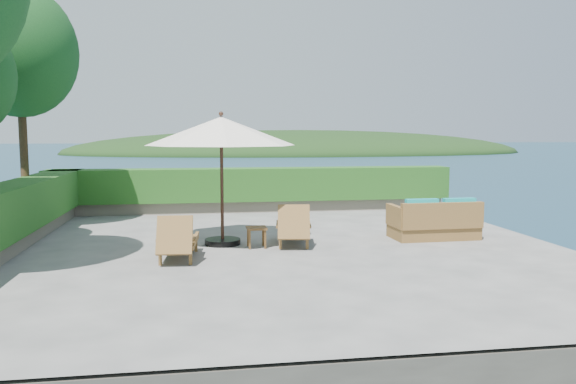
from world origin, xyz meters
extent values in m
plane|color=gray|center=(0.00, 0.00, 0.00)|extent=(12.00, 12.00, 0.00)
cube|color=#595247|center=(0.00, 0.00, -1.55)|extent=(12.00, 12.00, 3.00)
plane|color=#163046|center=(0.00, 0.00, -3.00)|extent=(600.00, 600.00, 0.00)
ellipsoid|color=black|center=(25.00, 140.00, -3.00)|extent=(126.00, 57.60, 12.60)
cube|color=slate|center=(0.00, 5.60, 0.18)|extent=(12.00, 0.60, 0.36)
cube|color=slate|center=(-5.60, 0.00, 0.18)|extent=(0.60, 12.00, 0.36)
cube|color=#174A15|center=(0.00, 5.60, 0.85)|extent=(12.40, 0.90, 1.00)
cylinder|color=#472F1B|center=(-6.00, 3.20, 2.34)|extent=(0.20, 0.20, 4.68)
ellipsoid|color=#133D18|center=(-6.00, 3.20, 4.42)|extent=(2.80, 2.80, 3.22)
cylinder|color=black|center=(-1.20, 0.50, 0.06)|extent=(0.81, 0.81, 0.12)
cylinder|color=#321C12|center=(-1.20, 0.50, 1.39)|extent=(0.07, 0.07, 2.78)
cone|color=white|center=(-1.20, 0.50, 2.47)|extent=(3.34, 3.34, 0.61)
sphere|color=#321C12|center=(-1.20, 0.50, 2.84)|extent=(0.10, 0.10, 0.10)
cube|color=olive|center=(-2.41, -1.30, 0.13)|extent=(0.06, 0.06, 0.26)
cube|color=olive|center=(-1.86, -1.34, 0.13)|extent=(0.06, 0.06, 0.26)
cube|color=olive|center=(-2.32, -0.12, 0.13)|extent=(0.06, 0.06, 0.26)
cube|color=olive|center=(-1.77, -0.16, 0.13)|extent=(0.06, 0.06, 0.26)
cube|color=olive|center=(-2.08, -0.63, 0.30)|extent=(0.75, 1.33, 0.09)
cube|color=olive|center=(-2.14, -1.37, 0.57)|extent=(0.68, 0.47, 0.69)
cube|color=olive|center=(-2.43, -0.81, 0.44)|extent=(0.12, 0.84, 0.05)
cube|color=olive|center=(-1.76, -0.86, 0.44)|extent=(0.12, 0.84, 0.05)
cube|color=olive|center=(-0.02, -0.20, 0.13)|extent=(0.07, 0.07, 0.26)
cube|color=olive|center=(0.54, -0.28, 0.13)|extent=(0.07, 0.07, 0.26)
cube|color=olive|center=(0.16, 1.00, 0.13)|extent=(0.07, 0.07, 0.26)
cube|color=olive|center=(0.72, 0.91, 0.13)|extent=(0.07, 0.07, 0.26)
cube|color=olive|center=(0.36, 0.46, 0.30)|extent=(0.85, 1.39, 0.09)
cube|color=olive|center=(0.25, -0.29, 0.58)|extent=(0.72, 0.52, 0.70)
cube|color=olive|center=(0.00, 0.31, 0.45)|extent=(0.19, 0.86, 0.05)
cube|color=olive|center=(0.67, 0.21, 0.45)|extent=(0.19, 0.86, 0.05)
cube|color=brown|center=(-0.66, -0.12, 0.20)|extent=(0.04, 0.04, 0.40)
cube|color=brown|center=(-0.33, -0.11, 0.20)|extent=(0.04, 0.04, 0.40)
cube|color=brown|center=(-0.66, 0.21, 0.20)|extent=(0.04, 0.04, 0.40)
cube|color=brown|center=(-0.34, 0.21, 0.20)|extent=(0.04, 0.04, 0.40)
cube|color=brown|center=(-0.50, 0.05, 0.42)|extent=(0.43, 0.43, 0.05)
cube|color=olive|center=(3.66, 0.49, 0.21)|extent=(1.96, 1.02, 0.43)
cube|color=olive|center=(3.68, 0.04, 0.59)|extent=(1.94, 0.20, 0.59)
cube|color=olive|center=(2.74, 0.47, 0.54)|extent=(0.16, 0.97, 0.48)
cube|color=olive|center=(4.59, 0.52, 0.54)|extent=(0.16, 0.97, 0.48)
cube|color=teal|center=(3.21, 0.53, 0.53)|extent=(0.86, 0.80, 0.19)
cube|color=teal|center=(4.11, 0.56, 0.53)|extent=(0.86, 0.80, 0.19)
cube|color=teal|center=(3.22, 0.14, 0.77)|extent=(0.76, 0.17, 0.39)
cube|color=teal|center=(4.12, 0.16, 0.77)|extent=(0.76, 0.17, 0.39)
camera|label=1|loc=(-1.65, -11.67, 2.43)|focal=35.00mm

